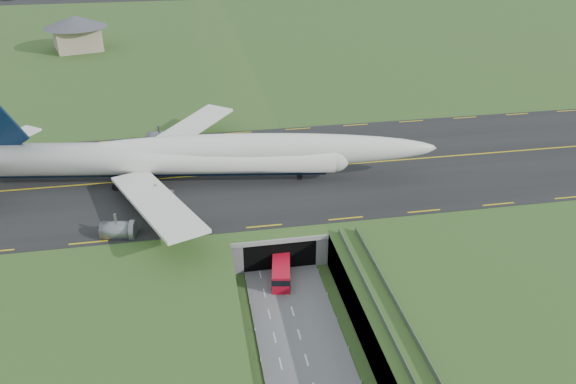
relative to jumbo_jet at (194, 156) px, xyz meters
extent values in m
plane|color=#2D5221|center=(12.46, -30.89, -11.28)|extent=(900.00, 900.00, 0.00)
cube|color=gray|center=(12.46, -30.89, -8.28)|extent=(800.00, 800.00, 6.00)
cube|color=slate|center=(12.46, -38.39, -11.18)|extent=(12.00, 75.00, 0.20)
cube|color=black|center=(12.46, 2.11, -5.19)|extent=(800.00, 44.00, 0.18)
cube|color=gray|center=(12.46, -11.89, -5.78)|extent=(16.00, 22.00, 1.00)
cube|color=gray|center=(5.46, -11.89, -8.28)|extent=(2.00, 22.00, 6.00)
cube|color=gray|center=(19.46, -11.89, -8.28)|extent=(2.00, 22.00, 6.00)
cube|color=black|center=(12.46, -16.89, -8.78)|extent=(12.00, 12.00, 5.00)
cube|color=#A8A8A3|center=(12.46, -22.94, -5.68)|extent=(17.00, 0.50, 0.80)
cube|color=#A8A8A3|center=(23.46, -49.39, -5.48)|extent=(3.00, 53.00, 0.50)
cube|color=gray|center=(22.06, -49.39, -4.73)|extent=(0.06, 53.00, 1.00)
cube|color=gray|center=(24.86, -49.39, -4.73)|extent=(0.06, 53.00, 1.00)
cylinder|color=#A8A8A3|center=(23.46, -46.89, -8.48)|extent=(0.90, 0.90, 5.60)
cylinder|color=#A8A8A3|center=(23.46, -34.89, -8.48)|extent=(0.90, 0.90, 5.60)
cylinder|color=white|center=(-6.35, 0.97, -0.27)|extent=(65.90, 16.04, 6.19)
sphere|color=white|center=(26.14, -3.99, -0.27)|extent=(6.91, 6.91, 6.06)
ellipsoid|color=white|center=(11.19, -1.71, 1.13)|extent=(68.82, 16.01, 6.49)
ellipsoid|color=black|center=(25.18, -3.85, 0.51)|extent=(4.69, 3.33, 2.16)
cylinder|color=black|center=(-6.35, 0.97, -2.68)|extent=(62.11, 12.00, 2.60)
cube|color=white|center=(-2.10, 15.96, -1.23)|extent=(23.39, 26.84, 2.60)
cube|color=white|center=(-34.87, 12.66, 1.18)|extent=(9.84, 11.13, 0.99)
cube|color=white|center=(-6.77, -14.61, -1.23)|extent=(16.83, 29.44, 2.60)
cylinder|color=slate|center=(-4.27, 9.94, -4.23)|extent=(5.45, 3.91, 3.19)
cylinder|color=slate|center=(-7.25, 20.66, -4.23)|extent=(5.45, 3.91, 3.19)
cylinder|color=slate|center=(-7.04, -8.21, -4.23)|extent=(5.45, 3.91, 3.19)
cylinder|color=slate|center=(-13.09, -17.55, -4.23)|extent=(5.45, 3.91, 3.19)
cylinder|color=black|center=(19.64, -3.00, -4.57)|extent=(1.12, 0.64, 1.06)
cube|color=black|center=(-10.65, 1.63, -4.42)|extent=(6.75, 7.56, 1.35)
cube|color=red|center=(12.08, -25.98, -9.57)|extent=(4.07, 7.91, 3.01)
cube|color=black|center=(12.08, -25.98, -8.97)|extent=(4.15, 8.02, 1.00)
cube|color=black|center=(12.08, -25.98, -10.83)|extent=(3.79, 7.38, 0.50)
cylinder|color=black|center=(10.36, -28.23, -10.73)|extent=(0.50, 0.95, 0.90)
cylinder|color=black|center=(11.23, -23.28, -10.73)|extent=(0.50, 0.95, 0.90)
cylinder|color=black|center=(12.94, -28.68, -10.73)|extent=(0.50, 0.95, 0.90)
cylinder|color=black|center=(13.80, -23.74, -10.73)|extent=(0.50, 0.95, 0.90)
cube|color=tan|center=(-37.27, 112.55, -1.32)|extent=(18.36, 18.36, 7.92)
cone|color=#4C4C51|center=(-37.27, 112.55, 4.62)|extent=(26.93, 26.93, 3.96)
camera|label=1|loc=(0.20, -97.71, 43.29)|focal=35.00mm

